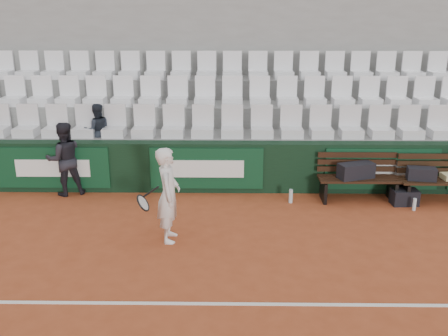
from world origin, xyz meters
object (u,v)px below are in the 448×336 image
sports_bag_right (421,174)px  water_bottle_far (414,204)px  sports_bag_left (356,171)px  water_bottle_near (291,196)px  ball_kid (65,159)px  bench_left (358,189)px  tennis_player (168,195)px  sports_bag_ground (405,197)px  bench_right (439,191)px  spectator_c (96,109)px

sports_bag_right → water_bottle_far: sports_bag_right is taller
sports_bag_left → water_bottle_far: size_ratio=2.92×
water_bottle_near → sports_bag_left: bearing=6.4°
water_bottle_near → ball_kid: (-4.33, 0.39, 0.59)m
water_bottle_near → ball_kid: ball_kid is taller
bench_left → ball_kid: ball_kid is taller
bench_left → water_bottle_near: bench_left is taller
water_bottle_far → bench_left: bearing=152.4°
tennis_player → ball_kid: size_ratio=1.05×
sports_bag_ground → water_bottle_near: sports_bag_ground is taller
tennis_player → bench_right: bearing=18.5°
bench_right → sports_bag_right: sports_bag_right is taller
water_bottle_far → bench_right: bearing=34.5°
sports_bag_left → ball_kid: bearing=177.4°
water_bottle_near → ball_kid: size_ratio=0.18×
sports_bag_ground → water_bottle_near: bearing=178.3°
spectator_c → bench_left: bearing=149.5°
bench_right → sports_bag_right: (-0.37, -0.01, 0.34)m
sports_bag_ground → tennis_player: tennis_player is taller
sports_bag_right → ball_kid: ball_kid is taller
sports_bag_left → sports_bag_right: 1.20m
ball_kid → sports_bag_left: bearing=154.7°
sports_bag_ground → ball_kid: size_ratio=0.33×
bench_right → tennis_player: size_ratio=0.99×
sports_bag_left → sports_bag_ground: sports_bag_left is taller
sports_bag_ground → sports_bag_right: bearing=20.3°
bench_right → sports_bag_left: sports_bag_left is taller
bench_left → sports_bag_right: bearing=-4.4°
bench_right → sports_bag_ground: size_ratio=3.16×
bench_left → sports_bag_right: 1.18m
bench_right → water_bottle_near: 2.78m
bench_left → sports_bag_ground: 0.85m
sports_bag_right → ball_kid: size_ratio=0.35×
sports_bag_right → water_bottle_far: size_ratio=2.23×
sports_bag_right → tennis_player: tennis_player is taller
water_bottle_far → spectator_c: (-6.05, 1.47, 1.44)m
water_bottle_near → water_bottle_far: size_ratio=1.14×
bench_left → sports_bag_ground: size_ratio=3.16×
water_bottle_far → tennis_player: size_ratio=0.15×
sports_bag_ground → spectator_c: size_ratio=0.43×
bench_right → water_bottle_far: (-0.58, -0.40, -0.11)m
sports_bag_left → water_bottle_near: bearing=-173.6°
bench_right → ball_kid: size_ratio=1.04×
bench_left → sports_bag_right: size_ratio=2.94×
sports_bag_left → water_bottle_near: size_ratio=2.57×
bench_left → tennis_player: size_ratio=0.99×
tennis_player → spectator_c: (-1.76, 2.70, 0.80)m
tennis_player → sports_bag_left: bearing=27.3°
sports_bag_left → spectator_c: size_ratio=0.60×
bench_left → sports_bag_ground: (0.83, -0.20, -0.08)m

